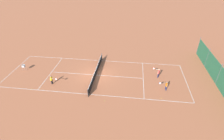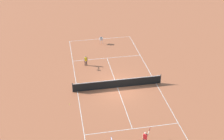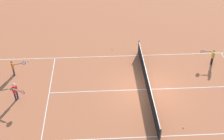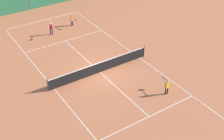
{
  "view_description": "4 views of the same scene",
  "coord_description": "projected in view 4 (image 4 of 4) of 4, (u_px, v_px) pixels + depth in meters",
  "views": [
    {
      "loc": [
        19.46,
        4.67,
        13.34
      ],
      "look_at": [
        -0.55,
        2.12,
        0.65
      ],
      "focal_mm": 28.0,
      "sensor_mm": 36.0,
      "label": 1
    },
    {
      "loc": [
        5.38,
        25.91,
        17.8
      ],
      "look_at": [
        0.21,
        -1.93,
        0.97
      ],
      "focal_mm": 50.0,
      "sensor_mm": 36.0,
      "label": 2
    },
    {
      "loc": [
        -15.73,
        3.18,
        13.04
      ],
      "look_at": [
        1.28,
        2.24,
        0.75
      ],
      "focal_mm": 50.0,
      "sensor_mm": 36.0,
      "label": 3
    },
    {
      "loc": [
        -10.78,
        -18.2,
        14.52
      ],
      "look_at": [
        -0.19,
        -2.1,
        1.48
      ],
      "focal_mm": 50.0,
      "sensor_mm": 36.0,
      "label": 4
    }
  ],
  "objects": [
    {
      "name": "tennis_ball_mid_court",
      "position": [
        200.0,
        101.0,
        22.48
      ],
      "size": [
        0.07,
        0.07,
        0.07
      ],
      "primitive_type": "sphere",
      "color": "#CCE033",
      "rests_on": "ground"
    },
    {
      "name": "player_far_service",
      "position": [
        167.0,
        86.0,
        22.92
      ],
      "size": [
        0.47,
        0.99,
        1.2
      ],
      "color": "black",
      "rests_on": "ground"
    },
    {
      "name": "player_far_baseline",
      "position": [
        72.0,
        20.0,
        32.41
      ],
      "size": [
        0.4,
        1.04,
        1.2
      ],
      "color": "#23284C",
      "rests_on": "ground"
    },
    {
      "name": "tennis_ball_service_box",
      "position": [
        134.0,
        45.0,
        29.27
      ],
      "size": [
        0.07,
        0.07,
        0.07
      ],
      "primitive_type": "sphere",
      "color": "#CCE033",
      "rests_on": "ground"
    },
    {
      "name": "ground_plane",
      "position": [
        100.0,
        72.0,
        25.63
      ],
      "size": [
        600.0,
        600.0,
        0.0
      ],
      "primitive_type": "plane",
      "color": "#B7603D"
    },
    {
      "name": "court_line_markings",
      "position": [
        100.0,
        72.0,
        25.63
      ],
      "size": [
        8.25,
        23.85,
        0.01
      ],
      "color": "white",
      "rests_on": "ground"
    },
    {
      "name": "player_near_service",
      "position": [
        51.0,
        28.0,
        30.72
      ],
      "size": [
        0.83,
        0.89,
        1.27
      ],
      "color": "#23284C",
      "rests_on": "ground"
    },
    {
      "name": "tennis_ball_by_net_left",
      "position": [
        89.0,
        24.0,
        33.08
      ],
      "size": [
        0.07,
        0.07,
        0.07
      ],
      "primitive_type": "sphere",
      "color": "#CCE033",
      "rests_on": "ground"
    },
    {
      "name": "tennis_ball_far_corner",
      "position": [
        70.0,
        97.0,
        22.92
      ],
      "size": [
        0.07,
        0.07,
        0.07
      ],
      "primitive_type": "sphere",
      "color": "#CCE033",
      "rests_on": "ground"
    },
    {
      "name": "tennis_net",
      "position": [
        100.0,
        67.0,
        25.35
      ],
      "size": [
        9.18,
        0.08,
        1.06
      ],
      "color": "#2D2D2D",
      "rests_on": "ground"
    }
  ]
}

